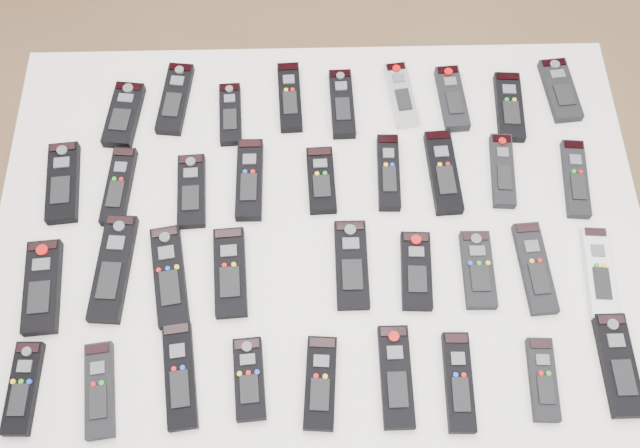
{
  "coord_description": "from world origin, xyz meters",
  "views": [
    {
      "loc": [
        0.01,
        -0.73,
        2.02
      ],
      "look_at": [
        0.03,
        -0.14,
        0.8
      ],
      "focal_mm": 40.0,
      "sensor_mm": 36.0,
      "label": 1
    }
  ],
  "objects_px": {
    "remote_20": "(170,276)",
    "remote_26": "(598,273)",
    "remote_2": "(230,114)",
    "remote_31": "(320,383)",
    "remote_28": "(100,390)",
    "remote_24": "(478,270)",
    "remote_22": "(352,265)",
    "remote_23": "(416,271)",
    "remote_21": "(230,272)",
    "remote_11": "(192,191)",
    "remote_16": "(502,171)",
    "remote_12": "(250,180)",
    "remote_35": "(618,365)",
    "remote_6": "(452,99)",
    "remote_4": "(342,104)",
    "remote_34": "(543,379)",
    "remote_13": "(321,180)",
    "remote_29": "(180,375)",
    "remote_33": "(459,382)",
    "remote_18": "(42,287)",
    "remote_32": "(396,377)",
    "remote_9": "(63,183)",
    "remote_25": "(535,268)",
    "remote_0": "(124,115)",
    "remote_15": "(443,172)",
    "remote_7": "(509,107)",
    "remote_19": "(113,268)",
    "remote_1": "(175,99)",
    "remote_17": "(575,179)",
    "table": "(320,241)",
    "remote_10": "(119,186)",
    "remote_30": "(249,379)",
    "remote_5": "(401,95)",
    "remote_27": "(23,388)"
  },
  "relations": [
    {
      "from": "remote_18",
      "to": "remote_26",
      "type": "bearing_deg",
      "value": -4.29
    },
    {
      "from": "remote_1",
      "to": "remote_12",
      "type": "bearing_deg",
      "value": -44.67
    },
    {
      "from": "remote_0",
      "to": "remote_20",
      "type": "xyz_separation_m",
      "value": [
        0.12,
        -0.36,
        -0.0
      ]
    },
    {
      "from": "remote_16",
      "to": "remote_11",
      "type": "bearing_deg",
      "value": -172.71
    },
    {
      "from": "remote_25",
      "to": "remote_26",
      "type": "distance_m",
      "value": 0.12
    },
    {
      "from": "table",
      "to": "remote_27",
      "type": "relative_size",
      "value": 7.82
    },
    {
      "from": "remote_11",
      "to": "remote_12",
      "type": "xyz_separation_m",
      "value": [
        0.11,
        0.02,
        0.0
      ]
    },
    {
      "from": "remote_21",
      "to": "remote_32",
      "type": "distance_m",
      "value": 0.36
    },
    {
      "from": "remote_5",
      "to": "remote_25",
      "type": "distance_m",
      "value": 0.45
    },
    {
      "from": "remote_12",
      "to": "remote_33",
      "type": "relative_size",
      "value": 1.01
    },
    {
      "from": "remote_28",
      "to": "remote_31",
      "type": "relative_size",
      "value": 1.03
    },
    {
      "from": "remote_12",
      "to": "remote_13",
      "type": "height_order",
      "value": "remote_12"
    },
    {
      "from": "remote_12",
      "to": "remote_24",
      "type": "bearing_deg",
      "value": -24.76
    },
    {
      "from": "remote_16",
      "to": "remote_34",
      "type": "distance_m",
      "value": 0.42
    },
    {
      "from": "remote_9",
      "to": "remote_28",
      "type": "distance_m",
      "value": 0.43
    },
    {
      "from": "remote_35",
      "to": "remote_34",
      "type": "bearing_deg",
      "value": -171.06
    },
    {
      "from": "remote_20",
      "to": "remote_26",
      "type": "bearing_deg",
      "value": -9.93
    },
    {
      "from": "remote_9",
      "to": "remote_28",
      "type": "bearing_deg",
      "value": -79.29
    },
    {
      "from": "remote_17",
      "to": "table",
      "type": "bearing_deg",
      "value": -164.76
    },
    {
      "from": "remote_16",
      "to": "remote_25",
      "type": "xyz_separation_m",
      "value": [
        0.03,
        -0.21,
        -0.0
      ]
    },
    {
      "from": "remote_23",
      "to": "remote_29",
      "type": "relative_size",
      "value": 0.81
    },
    {
      "from": "remote_11",
      "to": "remote_4",
      "type": "bearing_deg",
      "value": 30.42
    },
    {
      "from": "remote_7",
      "to": "remote_28",
      "type": "distance_m",
      "value": 0.97
    },
    {
      "from": "remote_24",
      "to": "remote_31",
      "type": "bearing_deg",
      "value": -144.65
    },
    {
      "from": "remote_20",
      "to": "remote_21",
      "type": "distance_m",
      "value": 0.11
    },
    {
      "from": "remote_20",
      "to": "remote_2",
      "type": "bearing_deg",
      "value": 65.19
    },
    {
      "from": "remote_9",
      "to": "remote_18",
      "type": "distance_m",
      "value": 0.22
    },
    {
      "from": "remote_23",
      "to": "remote_26",
      "type": "relative_size",
      "value": 0.84
    },
    {
      "from": "remote_1",
      "to": "remote_21",
      "type": "distance_m",
      "value": 0.42
    },
    {
      "from": "remote_2",
      "to": "remote_13",
      "type": "height_order",
      "value": "remote_13"
    },
    {
      "from": "remote_24",
      "to": "remote_22",
      "type": "bearing_deg",
      "value": 176.98
    },
    {
      "from": "remote_25",
      "to": "remote_7",
      "type": "bearing_deg",
      "value": 85.96
    },
    {
      "from": "remote_27",
      "to": "remote_13",
      "type": "bearing_deg",
      "value": 38.62
    },
    {
      "from": "remote_11",
      "to": "remote_18",
      "type": "xyz_separation_m",
      "value": [
        -0.26,
        -0.2,
        0.0
      ]
    },
    {
      "from": "remote_0",
      "to": "remote_15",
      "type": "bearing_deg",
      "value": -6.38
    },
    {
      "from": "remote_31",
      "to": "remote_28",
      "type": "bearing_deg",
      "value": -175.45
    },
    {
      "from": "remote_6",
      "to": "remote_9",
      "type": "relative_size",
      "value": 0.89
    },
    {
      "from": "remote_35",
      "to": "remote_20",
      "type": "bearing_deg",
      "value": 166.4
    },
    {
      "from": "remote_19",
      "to": "remote_29",
      "type": "relative_size",
      "value": 1.13
    },
    {
      "from": "remote_11",
      "to": "remote_22",
      "type": "distance_m",
      "value": 0.35
    },
    {
      "from": "remote_10",
      "to": "remote_30",
      "type": "bearing_deg",
      "value": -51.33
    },
    {
      "from": "remote_6",
      "to": "remote_28",
      "type": "distance_m",
      "value": 0.89
    },
    {
      "from": "remote_13",
      "to": "remote_5",
      "type": "bearing_deg",
      "value": 47.3
    },
    {
      "from": "remote_18",
      "to": "remote_32",
      "type": "distance_m",
      "value": 0.66
    },
    {
      "from": "remote_6",
      "to": "remote_24",
      "type": "bearing_deg",
      "value": -92.75
    },
    {
      "from": "remote_11",
      "to": "remote_16",
      "type": "relative_size",
      "value": 0.97
    },
    {
      "from": "remote_22",
      "to": "remote_23",
      "type": "relative_size",
      "value": 1.15
    },
    {
      "from": "remote_4",
      "to": "remote_34",
      "type": "height_order",
      "value": "remote_4"
    },
    {
      "from": "remote_9",
      "to": "remote_22",
      "type": "relative_size",
      "value": 0.99
    },
    {
      "from": "remote_29",
      "to": "remote_32",
      "type": "bearing_deg",
      "value": -8.77
    }
  ]
}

